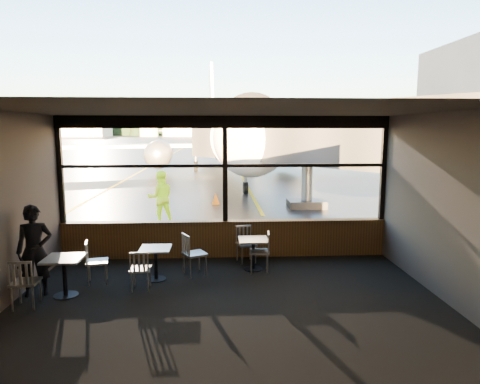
{
  "coord_description": "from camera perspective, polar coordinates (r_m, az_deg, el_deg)",
  "views": [
    {
      "loc": [
        -0.2,
        -10.41,
        3.18
      ],
      "look_at": [
        0.42,
        1.0,
        1.5
      ],
      "focal_mm": 32.0,
      "sensor_mm": 36.0,
      "label": 1
    }
  ],
  "objects": [
    {
      "name": "passenger",
      "position": [
        9.12,
        -25.71,
        -7.07
      ],
      "size": [
        0.74,
        0.6,
        1.77
      ],
      "primitive_type": "imported",
      "rotation": [
        0.0,
        0.0,
        0.31
      ],
      "color": "black",
      "rests_on": "carpet_floor"
    },
    {
      "name": "cone_nose",
      "position": [
        18.28,
        -3.27,
        -0.87
      ],
      "size": [
        0.36,
        0.36,
        0.5
      ],
      "primitive_type": "cone",
      "color": "#EE4107",
      "rests_on": "ground_plane"
    },
    {
      "name": "ground_plane",
      "position": [
        130.45,
        -3.06,
        6.96
      ],
      "size": [
        520.0,
        520.0,
        0.0
      ],
      "primitive_type": "plane",
      "color": "black",
      "rests_on": "ground"
    },
    {
      "name": "fuel_tank_b",
      "position": [
        193.43,
        -9.1,
        8.21
      ],
      "size": [
        8.0,
        8.0,
        6.0
      ],
      "primitive_type": "cylinder",
      "color": "silver",
      "rests_on": "ground_plane"
    },
    {
      "name": "fuel_tank_c",
      "position": [
        192.66,
        -6.11,
        8.26
      ],
      "size": [
        8.0,
        8.0,
        6.0
      ],
      "primitive_type": "cylinder",
      "color": "silver",
      "rests_on": "ground_plane"
    },
    {
      "name": "treeline",
      "position": [
        220.43,
        -3.12,
        9.08
      ],
      "size": [
        360.0,
        3.0,
        12.0
      ],
      "primitive_type": "cube",
      "color": "black",
      "rests_on": "ground_plane"
    },
    {
      "name": "hangar_mid",
      "position": [
        195.42,
        -3.11,
        8.89
      ],
      "size": [
        38.0,
        15.0,
        10.0
      ],
      "primitive_type": null,
      "color": "silver",
      "rests_on": "ground_plane"
    },
    {
      "name": "cafe_table_left",
      "position": [
        8.97,
        -22.33,
        -10.44
      ],
      "size": [
        0.7,
        0.7,
        0.77
      ],
      "primitive_type": null,
      "color": "#9C978F",
      "rests_on": "carpet_floor"
    },
    {
      "name": "chair_mid_w",
      "position": [
        9.46,
        -18.51,
        -8.86
      ],
      "size": [
        0.58,
        0.58,
        0.9
      ],
      "primitive_type": null,
      "rotation": [
        0.0,
        0.0,
        -1.36
      ],
      "color": "#BBB6A9",
      "rests_on": "carpet_floor"
    },
    {
      "name": "window_header",
      "position": [
        10.41,
        -2.04,
        9.29
      ],
      "size": [
        8.0,
        0.18,
        0.3
      ],
      "primitive_type": "cube",
      "color": "black",
      "rests_on": "ground"
    },
    {
      "name": "ground_crew",
      "position": [
        14.61,
        -10.56,
        -0.73
      ],
      "size": [
        1.03,
        0.9,
        1.81
      ],
      "primitive_type": "imported",
      "rotation": [
        0.0,
        0.0,
        3.41
      ],
      "color": "#BFF219",
      "rests_on": "ground_plane"
    },
    {
      "name": "chair_near_e",
      "position": [
        9.67,
        2.61,
        -7.99
      ],
      "size": [
        0.55,
        0.55,
        0.92
      ],
      "primitive_type": null,
      "rotation": [
        0.0,
        0.0,
        1.47
      ],
      "color": "#B9B4A7",
      "rests_on": "carpet_floor"
    },
    {
      "name": "chair_left_s",
      "position": [
        8.7,
        -26.67,
        -10.74
      ],
      "size": [
        0.53,
        0.53,
        0.93
      ],
      "primitive_type": null,
      "rotation": [
        0.0,
        0.0,
        0.05
      ],
      "color": "#B0AD9F",
      "rests_on": "carpet_floor"
    },
    {
      "name": "hangar_left",
      "position": [
        202.81,
        -23.52,
        8.33
      ],
      "size": [
        45.0,
        18.0,
        11.0
      ],
      "primitive_type": null,
      "color": "silver",
      "rests_on": "ground_plane"
    },
    {
      "name": "chair_near_w",
      "position": [
        9.49,
        -6.05,
        -8.25
      ],
      "size": [
        0.69,
        0.69,
        0.95
      ],
      "primitive_type": null,
      "rotation": [
        0.0,
        0.0,
        -1.12
      ],
      "color": "#BCB7AA",
      "rests_on": "carpet_floor"
    },
    {
      "name": "cafe_table_mid",
      "position": [
        9.36,
        -11.16,
        -9.38
      ],
      "size": [
        0.64,
        0.64,
        0.7
      ],
      "primitive_type": null,
      "color": "gray",
      "rests_on": "carpet_floor"
    },
    {
      "name": "wall_right",
      "position": [
        8.64,
        26.06,
        -2.02
      ],
      "size": [
        0.04,
        6.0,
        3.5
      ],
      "primitive_type": "cube",
      "color": "#4B423C",
      "rests_on": "ground"
    },
    {
      "name": "jet_bridge",
      "position": [
        16.38,
        10.35,
        5.54
      ],
      "size": [
        9.04,
        11.05,
        4.82
      ],
      "primitive_type": null,
      "color": "#28282A",
      "rests_on": "ground_plane"
    },
    {
      "name": "cafe_table_near",
      "position": [
        9.83,
        1.77,
        -8.31
      ],
      "size": [
        0.65,
        0.65,
        0.72
      ],
      "primitive_type": null,
      "color": "#A7A39A",
      "rests_on": "carpet_floor"
    },
    {
      "name": "hangar_right",
      "position": [
        197.81,
        14.77,
        8.91
      ],
      "size": [
        50.0,
        20.0,
        12.0
      ],
      "primitive_type": null,
      "color": "silver",
      "rests_on": "ground_plane"
    },
    {
      "name": "window_sill",
      "position": [
        10.76,
        -1.96,
        -6.33
      ],
      "size": [
        8.0,
        0.28,
        0.9
      ],
      "primitive_type": "cube",
      "color": "brown",
      "rests_on": "ground"
    },
    {
      "name": "mullion_right",
      "position": [
        11.25,
        18.57,
        2.93
      ],
      "size": [
        0.12,
        0.12,
        2.6
      ],
      "primitive_type": "cube",
      "color": "black",
      "rests_on": "ground"
    },
    {
      "name": "mullion_centre",
      "position": [
        10.46,
        -2.01,
        2.98
      ],
      "size": [
        0.12,
        0.12,
        2.6
      ],
      "primitive_type": "cube",
      "color": "black",
      "rests_on": "ground"
    },
    {
      "name": "wall_back",
      "position": [
        4.64,
        -0.47,
        -9.59
      ],
      "size": [
        8.0,
        0.04,
        3.5
      ],
      "primitive_type": "cube",
      "color": "#4B423C",
      "rests_on": "ground"
    },
    {
      "name": "ceiling",
      "position": [
        7.42,
        -1.58,
        10.83
      ],
      "size": [
        8.0,
        6.0,
        0.04
      ],
      "primitive_type": "cube",
      "color": "#38332D",
      "rests_on": "ground"
    },
    {
      "name": "chair_near_n",
      "position": [
        10.31,
        0.84,
        -7.03
      ],
      "size": [
        0.6,
        0.6,
        0.89
      ],
      "primitive_type": null,
      "rotation": [
        0.0,
        0.0,
        3.43
      ],
      "color": "#B0AC9F",
      "rests_on": "carpet_floor"
    },
    {
      "name": "airliner",
      "position": [
        32.21,
        -2.13,
        11.74
      ],
      "size": [
        30.15,
        35.25,
        10.16
      ],
      "primitive_type": null,
      "rotation": [
        0.0,
        0.0,
        0.08
      ],
      "color": "white",
      "rests_on": "ground_plane"
    },
    {
      "name": "chair_mid_s",
      "position": [
        8.87,
        -13.09,
        -10.04
      ],
      "size": [
        0.46,
        0.46,
        0.83
      ],
      "primitive_type": null,
      "rotation": [
        0.0,
        0.0,
        0.02
      ],
      "color": "#BAB6A8",
      "rests_on": "carpet_floor"
    },
    {
      "name": "mullion_left",
      "position": [
        11.11,
        -22.86,
        2.65
      ],
      "size": [
        0.12,
        0.12,
        2.6
      ],
      "primitive_type": "cube",
      "color": "black",
      "rests_on": "ground"
    },
    {
      "name": "carpet_floor",
      "position": [
        8.06,
        -1.48,
        -14.79
      ],
      "size": [
        8.0,
        6.0,
        0.01
      ],
      "primitive_type": "cube",
      "color": "black",
      "rests_on": "ground"
    },
    {
      "name": "window_transom",
      "position": [
        10.45,
        -2.01,
        3.53
      ],
      "size": [
        8.0,
        0.1,
        0.08
      ],
      "primitive_type": "cube",
      "color": "black",
      "rests_on": "ground"
    },
    {
      "name": "fuel_tank_a",
      "position": [
        194.7,
        -12.06,
        8.13
      ],
      "size": [
        8.0,
        8.0,
        6.0
      ],
      "primitive_type": "cylinder",
      "color": "silver",
      "rests_on": "ground_plane"
    }
  ]
}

